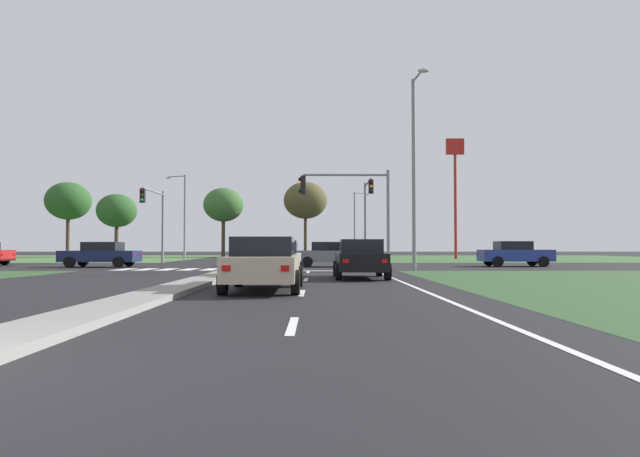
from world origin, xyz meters
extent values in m
plane|color=black|center=(0.00, 30.00, 0.00)|extent=(200.00, 200.00, 0.00)
cube|color=#476B38|center=(-25.50, 54.50, 0.00)|extent=(35.00, 35.00, 0.01)
cube|color=#385B2D|center=(25.50, 54.50, 0.00)|extent=(35.00, 35.00, 0.01)
cube|color=gray|center=(0.00, 11.00, 0.07)|extent=(1.20, 22.00, 0.14)
cube|color=#ADA89E|center=(0.00, 55.00, 0.07)|extent=(1.20, 36.00, 0.14)
cube|color=silver|center=(3.50, 3.65, 0.01)|extent=(0.14, 2.00, 0.01)
cube|color=silver|center=(3.50, 9.65, 0.01)|extent=(0.14, 2.00, 0.01)
cube|color=silver|center=(3.50, 15.65, 0.01)|extent=(0.14, 2.00, 0.01)
cube|color=silver|center=(3.50, 21.65, 0.01)|extent=(0.14, 2.00, 0.01)
cube|color=silver|center=(6.85, 12.00, 0.01)|extent=(0.14, 24.00, 0.01)
cube|color=silver|center=(3.80, 23.00, 0.01)|extent=(6.40, 0.50, 0.01)
cube|color=silver|center=(-6.40, 24.80, 0.01)|extent=(0.70, 2.80, 0.01)
cube|color=silver|center=(-5.25, 24.80, 0.01)|extent=(0.70, 2.80, 0.01)
cube|color=silver|center=(-4.10, 24.80, 0.01)|extent=(0.70, 2.80, 0.01)
cube|color=silver|center=(-2.95, 24.80, 0.01)|extent=(0.70, 2.80, 0.01)
cube|color=silver|center=(-1.80, 24.80, 0.01)|extent=(0.70, 2.80, 0.01)
cube|color=#BCAD8E|center=(2.42, 10.62, 0.65)|extent=(1.85, 4.60, 0.65)
cube|color=black|center=(2.42, 10.47, 1.23)|extent=(1.63, 2.12, 0.52)
cube|color=red|center=(1.72, 8.30, 0.71)|extent=(0.20, 0.04, 0.14)
cube|color=red|center=(3.13, 8.30, 0.71)|extent=(0.20, 0.04, 0.14)
cylinder|color=black|center=(1.50, 12.09, 0.32)|extent=(0.22, 0.64, 0.64)
cylinder|color=black|center=(3.35, 12.09, 0.32)|extent=(0.22, 0.64, 0.64)
cylinder|color=black|center=(1.50, 9.15, 0.32)|extent=(0.22, 0.64, 0.64)
cylinder|color=black|center=(3.35, 9.15, 0.32)|extent=(0.22, 0.64, 0.64)
cube|color=slate|center=(4.80, 28.77, 0.65)|extent=(4.46, 1.88, 0.67)
cube|color=black|center=(4.65, 28.77, 1.25)|extent=(2.05, 1.65, 0.52)
cube|color=red|center=(2.55, 29.49, 0.72)|extent=(0.04, 0.20, 0.14)
cube|color=red|center=(2.55, 28.06, 0.72)|extent=(0.04, 0.20, 0.14)
cylinder|color=black|center=(6.23, 29.71, 0.32)|extent=(0.64, 0.22, 0.64)
cylinder|color=black|center=(6.23, 27.84, 0.32)|extent=(0.64, 0.22, 0.64)
cylinder|color=black|center=(3.38, 29.71, 0.32)|extent=(0.64, 0.22, 0.64)
cylinder|color=black|center=(3.38, 27.84, 0.32)|extent=(0.64, 0.22, 0.64)
cube|color=red|center=(-15.88, 30.14, 0.73)|extent=(0.04, 0.20, 0.14)
cube|color=red|center=(-15.88, 31.52, 0.73)|extent=(0.04, 0.20, 0.14)
cylinder|color=black|center=(-16.64, 31.74, 0.32)|extent=(0.64, 0.22, 0.64)
cube|color=maroon|center=(-2.32, 63.49, 0.67)|extent=(1.74, 4.44, 0.70)
cube|color=black|center=(-2.32, 63.64, 1.28)|extent=(1.53, 2.04, 0.52)
cube|color=red|center=(-1.66, 65.74, 0.74)|extent=(0.20, 0.04, 0.14)
cube|color=red|center=(-2.98, 65.74, 0.74)|extent=(0.20, 0.04, 0.14)
cylinder|color=black|center=(-1.45, 62.07, 0.32)|extent=(0.22, 0.64, 0.64)
cylinder|color=black|center=(-3.18, 62.07, 0.32)|extent=(0.22, 0.64, 0.64)
cylinder|color=black|center=(-1.45, 64.92, 0.32)|extent=(0.22, 0.64, 0.64)
cylinder|color=black|center=(-3.18, 64.92, 0.32)|extent=(0.22, 0.64, 0.64)
cube|color=#161E47|center=(-9.05, 28.38, 0.65)|extent=(4.44, 1.88, 0.66)
cube|color=black|center=(-8.90, 28.38, 1.24)|extent=(2.04, 1.65, 0.52)
cube|color=red|center=(-6.81, 27.66, 0.72)|extent=(0.04, 0.20, 0.14)
cube|color=red|center=(-6.81, 29.09, 0.72)|extent=(0.04, 0.20, 0.14)
cylinder|color=black|center=(-10.48, 27.44, 0.32)|extent=(0.64, 0.22, 0.64)
cylinder|color=black|center=(-10.48, 29.31, 0.32)|extent=(0.64, 0.22, 0.64)
cylinder|color=black|center=(-7.63, 27.44, 0.32)|extent=(0.64, 0.22, 0.64)
cylinder|color=black|center=(-7.63, 29.31, 0.32)|extent=(0.64, 0.22, 0.64)
cube|color=black|center=(5.59, 16.58, 0.65)|extent=(1.79, 4.25, 0.66)
cube|color=black|center=(5.59, 16.43, 1.24)|extent=(1.57, 1.95, 0.52)
cube|color=red|center=(4.92, 14.44, 0.72)|extent=(0.20, 0.04, 0.14)
cube|color=red|center=(6.27, 14.44, 0.72)|extent=(0.20, 0.04, 0.14)
cylinder|color=black|center=(4.70, 17.94, 0.32)|extent=(0.22, 0.64, 0.64)
cylinder|color=black|center=(6.49, 17.94, 0.32)|extent=(0.22, 0.64, 0.64)
cylinder|color=black|center=(4.70, 15.22, 0.32)|extent=(0.22, 0.64, 0.64)
cylinder|color=black|center=(6.49, 15.22, 0.32)|extent=(0.22, 0.64, 0.64)
cube|color=silver|center=(2.31, 17.22, 0.64)|extent=(1.81, 4.36, 0.63)
cube|color=black|center=(2.31, 17.07, 1.21)|extent=(1.59, 2.00, 0.52)
cube|color=red|center=(1.62, 15.02, 0.70)|extent=(0.20, 0.04, 0.14)
cube|color=red|center=(3.00, 15.02, 0.70)|extent=(0.20, 0.04, 0.14)
cylinder|color=black|center=(1.40, 18.61, 0.32)|extent=(0.22, 0.64, 0.64)
cylinder|color=black|center=(3.22, 18.61, 0.32)|extent=(0.22, 0.64, 0.64)
cylinder|color=black|center=(1.40, 15.82, 0.32)|extent=(0.22, 0.64, 0.64)
cylinder|color=black|center=(3.22, 15.82, 0.32)|extent=(0.22, 0.64, 0.64)
cube|color=navy|center=(16.25, 29.27, 0.68)|extent=(4.33, 1.76, 0.72)
cube|color=black|center=(16.10, 29.27, 1.30)|extent=(1.99, 1.55, 0.52)
cube|color=red|center=(14.07, 29.93, 0.75)|extent=(0.04, 0.20, 0.14)
cube|color=red|center=(14.07, 28.60, 0.75)|extent=(0.04, 0.20, 0.14)
cylinder|color=black|center=(17.63, 30.15, 0.32)|extent=(0.64, 0.22, 0.64)
cylinder|color=black|center=(17.63, 28.39, 0.32)|extent=(0.64, 0.22, 0.64)
cylinder|color=black|center=(14.86, 30.15, 0.32)|extent=(0.64, 0.22, 0.64)
cylinder|color=black|center=(14.86, 28.39, 0.32)|extent=(0.64, 0.22, 0.64)
cylinder|color=gray|center=(7.60, 23.40, 2.58)|extent=(0.18, 0.18, 5.17)
cylinder|color=gray|center=(5.41, 23.40, 4.92)|extent=(4.38, 0.12, 0.12)
cube|color=black|center=(3.22, 23.40, 4.39)|extent=(0.26, 0.32, 0.95)
sphere|color=#360503|center=(3.06, 23.40, 4.69)|extent=(0.20, 0.20, 0.20)
sphere|color=orange|center=(3.06, 23.40, 4.39)|extent=(0.20, 0.20, 0.20)
sphere|color=black|center=(3.06, 23.40, 4.09)|extent=(0.20, 0.20, 0.20)
cylinder|color=gray|center=(7.60, 36.60, 3.02)|extent=(0.18, 0.18, 6.05)
cylinder|color=gray|center=(7.60, 34.43, 5.80)|extent=(0.12, 4.34, 0.12)
cube|color=black|center=(7.60, 32.26, 5.27)|extent=(0.32, 0.26, 0.95)
sphere|color=#360503|center=(7.60, 32.10, 5.57)|extent=(0.20, 0.20, 0.20)
sphere|color=orange|center=(7.60, 32.10, 5.27)|extent=(0.20, 0.20, 0.20)
sphere|color=black|center=(7.60, 32.10, 4.97)|extent=(0.20, 0.20, 0.20)
cylinder|color=gray|center=(-7.60, 36.60, 2.69)|extent=(0.18, 0.18, 5.38)
cylinder|color=gray|center=(-7.60, 34.15, 5.13)|extent=(0.12, 4.91, 0.12)
cube|color=black|center=(-7.60, 31.69, 4.60)|extent=(0.32, 0.26, 0.95)
sphere|color=#360503|center=(-7.60, 31.53, 4.90)|extent=(0.20, 0.20, 0.20)
sphere|color=#3A2405|center=(-7.60, 31.53, 4.60)|extent=(0.20, 0.20, 0.20)
sphere|color=green|center=(-7.60, 31.53, 4.30)|extent=(0.20, 0.20, 0.20)
cylinder|color=gray|center=(8.88, 23.14, 4.91)|extent=(0.20, 0.20, 9.82)
cylinder|color=gray|center=(8.94, 22.14, 9.72)|extent=(0.23, 2.01, 0.10)
ellipsoid|color=#B2B2A8|center=(9.01, 21.14, 9.62)|extent=(0.56, 0.28, 0.20)
cylinder|color=gray|center=(-8.88, 48.97, 4.11)|extent=(0.20, 0.20, 8.21)
cylinder|color=gray|center=(-9.76, 49.26, 8.11)|extent=(1.80, 0.68, 0.10)
ellipsoid|color=#B2B2A8|center=(-10.65, 49.56, 8.01)|extent=(0.56, 0.28, 0.20)
cylinder|color=gray|center=(8.88, 66.01, 4.12)|extent=(0.20, 0.20, 8.23)
cylinder|color=gray|center=(9.73, 66.51, 8.13)|extent=(1.76, 1.09, 0.10)
ellipsoid|color=#B2B2A8|center=(10.59, 67.02, 8.03)|extent=(0.56, 0.28, 0.20)
cylinder|color=#4C4C4C|center=(-0.03, 39.25, 0.52)|extent=(0.16, 0.16, 0.77)
cylinder|color=maroon|center=(-0.03, 39.25, 1.31)|extent=(0.34, 0.34, 0.80)
sphere|color=tan|center=(-0.03, 39.25, 1.82)|extent=(0.23, 0.23, 0.23)
cylinder|color=red|center=(17.88, 50.27, 5.24)|extent=(0.28, 0.28, 10.48)
cube|color=red|center=(17.88, 50.27, 11.28)|extent=(1.80, 0.30, 1.60)
torus|color=yellow|center=(17.48, 50.44, 11.28)|extent=(0.96, 0.16, 0.96)
torus|color=yellow|center=(18.27, 50.44, 11.28)|extent=(0.96, 0.16, 0.96)
cylinder|color=#423323|center=(-26.66, 63.42, 2.68)|extent=(0.43, 0.43, 5.36)
ellipsoid|color=#285123|center=(-26.66, 63.42, 6.86)|extent=(5.45, 5.45, 4.64)
cylinder|color=#423323|center=(-19.69, 60.65, 2.10)|extent=(0.44, 0.44, 4.21)
ellipsoid|color=#285123|center=(-19.69, 60.65, 5.48)|extent=(4.63, 4.63, 3.94)
cylinder|color=#423323|center=(-7.10, 60.83, 2.45)|extent=(0.43, 0.43, 4.90)
ellipsoid|color=#38602D|center=(-7.10, 60.83, 6.20)|extent=(4.74, 4.74, 4.03)
cylinder|color=#423323|center=(2.62, 62.49, 2.71)|extent=(0.37, 0.37, 5.41)
ellipsoid|color=#4C4728|center=(2.62, 62.49, 6.87)|extent=(5.30, 5.30, 4.51)
camera|label=1|loc=(3.86, -4.96, 1.23)|focal=31.12mm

